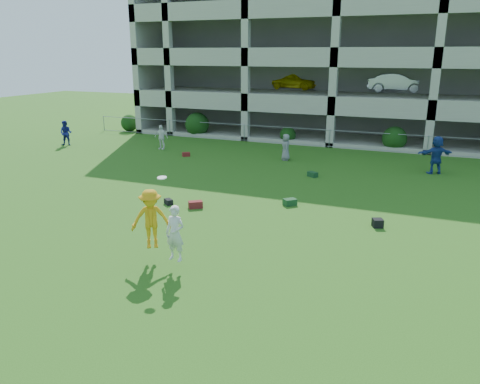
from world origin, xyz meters
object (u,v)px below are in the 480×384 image
at_px(bystander_c, 286,147).
at_px(crate_d, 378,223).
at_px(bystander_d, 436,155).
at_px(bystander_b, 161,137).
at_px(bystander_a, 66,133).
at_px(frisbee_contest, 156,222).
at_px(parking_garage, 356,52).

bearing_deg(bystander_c, crate_d, 4.65).
bearing_deg(bystander_d, crate_d, 51.26).
relative_size(bystander_b, bystander_d, 0.80).
height_order(bystander_a, bystander_d, bystander_d).
bearing_deg(frisbee_contest, bystander_a, 139.01).
distance_m(bystander_a, crate_d, 22.55).
distance_m(bystander_b, parking_garage, 17.39).
bearing_deg(bystander_c, frisbee_contest, -27.43).
xyz_separation_m(bystander_b, bystander_c, (8.35, -0.06, -0.02)).
xyz_separation_m(bystander_a, frisbee_contest, (15.42, -13.40, 0.45)).
relative_size(bystander_b, parking_garage, 0.05).
xyz_separation_m(bystander_d, parking_garage, (-6.47, 13.46, 5.04)).
bearing_deg(frisbee_contest, bystander_c, 92.08).
bearing_deg(bystander_a, frisbee_contest, -61.57).
height_order(bystander_b, parking_garage, parking_garage).
xyz_separation_m(bystander_c, bystander_d, (8.02, -0.10, 0.21)).
relative_size(bystander_a, parking_garage, 0.05).
distance_m(bystander_b, crate_d, 17.27).
height_order(frisbee_contest, parking_garage, parking_garage).
bearing_deg(parking_garage, bystander_c, -96.61).
xyz_separation_m(bystander_b, frisbee_contest, (8.88, -14.74, 0.50)).
distance_m(bystander_d, frisbee_contest, 16.39).
xyz_separation_m(bystander_a, crate_d, (21.12, -7.90, -0.67)).
height_order(bystander_a, bystander_b, bystander_a).
bearing_deg(bystander_c, bystander_d, 59.77).
relative_size(bystander_c, crate_d, 4.35).
relative_size(bystander_d, frisbee_contest, 0.85).
bearing_deg(frisbee_contest, bystander_d, 62.81).
bearing_deg(bystander_d, bystander_a, -24.61).
xyz_separation_m(bystander_a, bystander_c, (14.89, 1.28, -0.06)).
height_order(bystander_a, crate_d, bystander_a).
bearing_deg(bystander_a, parking_garage, 21.09).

